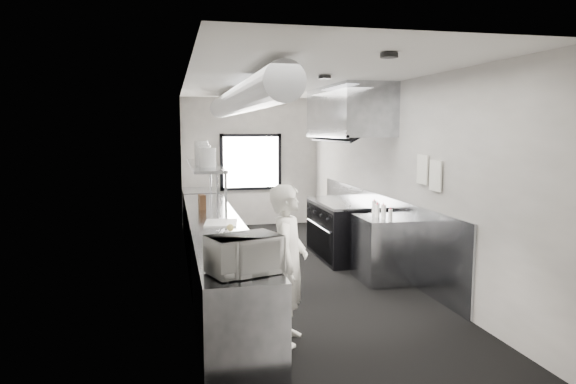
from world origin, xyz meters
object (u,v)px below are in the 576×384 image
range (343,229)px  prep_counter (216,254)px  microwave (244,254)px  plate_stack_b (203,155)px  pass_shelf (205,166)px  line_cook (289,264)px  squeeze_bottle_e (374,207)px  squeeze_bottle_d (378,210)px  knife_block (202,202)px  plate_stack_d (201,151)px  far_work_table (201,212)px  deli_tub_a (220,254)px  exhaust_hood (348,112)px  plate_stack_c (202,153)px  cutting_board (221,223)px  plate_stack_a (208,157)px  squeeze_bottle_a (390,215)px  small_plate (230,232)px  squeeze_bottle_b (383,212)px  bottle_station (382,249)px  deli_tub_b (213,245)px  squeeze_bottle_c (377,211)px

range → prep_counter: bearing=-151.3°
microwave → plate_stack_b: bearing=72.5°
pass_shelf → line_cook: 3.62m
pass_shelf → plate_stack_b: size_ratio=9.82×
squeeze_bottle_e → squeeze_bottle_d: bearing=-95.9°
knife_block → plate_stack_d: 1.29m
far_work_table → deli_tub_a: 5.77m
exhaust_hood → range: size_ratio=1.38×
plate_stack_c → pass_shelf: bearing=-68.3°
cutting_board → plate_stack_d: 2.50m
prep_counter → squeeze_bottle_e: size_ratio=30.92×
plate_stack_a → pass_shelf: bearing=90.1°
squeeze_bottle_a → small_plate: bearing=-172.5°
deli_tub_a → small_plate: size_ratio=0.79×
microwave → knife_block: 3.72m
squeeze_bottle_b → squeeze_bottle_e: squeeze_bottle_b is taller
line_cook → squeeze_bottle_a: bearing=-28.5°
plate_stack_a → plate_stack_b: (-0.04, 0.49, 0.01)m
bottle_station → squeeze_bottle_e: 0.62m
knife_block → range: bearing=-2.7°
line_cook → knife_block: bearing=32.9°
deli_tub_a → plate_stack_b: size_ratio=0.43×
prep_counter → plate_stack_b: 1.79m
deli_tub_b → prep_counter: bearing=84.3°
deli_tub_b → plate_stack_d: 3.92m
pass_shelf → squeeze_bottle_c: (2.26, -1.67, -0.55)m
range → deli_tub_b: deli_tub_b is taller
squeeze_bottle_a → squeeze_bottle_c: size_ratio=0.91×
knife_block → squeeze_bottle_e: bearing=-27.9°
deli_tub_b → plate_stack_a: (0.13, 2.45, 0.76)m
pass_shelf → prep_counter: bearing=-88.4°
exhaust_hood → squeeze_bottle_e: exhaust_hood is taller
deli_tub_b → squeeze_bottle_a: size_ratio=0.90×
plate_stack_d → squeeze_bottle_a: plate_stack_d is taller
deli_tub_b → squeeze_bottle_d: size_ratio=0.82×
line_cook → plate_stack_a: plate_stack_a is taller
line_cook → squeeze_bottle_a: line_cook is taller
plate_stack_c → exhaust_hood: bearing=-9.7°
knife_block → exhaust_hood: bearing=-2.7°
prep_counter → knife_block: bearing=95.9°
deli_tub_b → squeeze_bottle_c: size_ratio=0.83×
plate_stack_a → plate_stack_d: plate_stack_d is taller
exhaust_hood → line_cook: (-1.70, -3.19, -1.60)m
deli_tub_a → squeeze_bottle_a: bearing=32.6°
range → plate_stack_a: size_ratio=5.73×
range → plate_stack_b: bearing=178.6°
line_cook → cutting_board: 1.87m
deli_tub_a → squeeze_bottle_a: size_ratio=0.81×
pass_shelf → plate_stack_d: bearing=90.8°
small_plate → plate_stack_b: (-0.18, 2.06, 0.82)m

